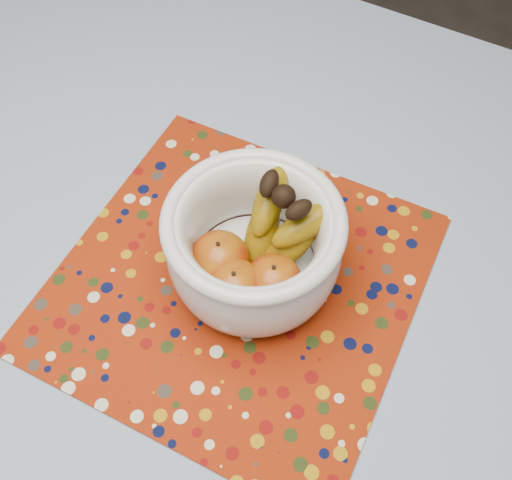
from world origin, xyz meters
The scene contains 4 objects.
table centered at (0.00, 0.00, 0.67)m, with size 1.20×1.20×0.75m.
tablecloth centered at (0.00, 0.00, 0.76)m, with size 1.32×1.32×0.01m, color #6684AA.
placemat centered at (0.06, 0.05, 0.76)m, with size 0.43×0.43×0.00m, color maroon.
fruit_bowl centered at (0.08, 0.07, 0.83)m, with size 0.22×0.21×0.15m.
Camera 1 is at (0.26, -0.26, 1.43)m, focal length 42.00 mm.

